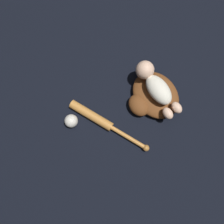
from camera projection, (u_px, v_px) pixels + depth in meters
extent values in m
plane|color=black|center=(160.00, 103.00, 1.32)|extent=(6.00, 6.00, 0.00)
ellipsoid|color=brown|center=(156.00, 95.00, 1.29)|extent=(0.35, 0.31, 0.08)
ellipsoid|color=brown|center=(139.00, 105.00, 1.28)|extent=(0.16, 0.14, 0.08)
ellipsoid|color=silver|center=(159.00, 90.00, 1.21)|extent=(0.21, 0.15, 0.09)
sphere|color=beige|center=(145.00, 70.00, 1.23)|extent=(0.11, 0.11, 0.11)
ellipsoid|color=beige|center=(168.00, 113.00, 1.20)|extent=(0.08, 0.06, 0.05)
ellipsoid|color=beige|center=(177.00, 108.00, 1.20)|extent=(0.08, 0.06, 0.05)
cylinder|color=#C6843D|center=(91.00, 115.00, 1.27)|extent=(0.28, 0.12, 0.05)
cylinder|color=#C6843D|center=(129.00, 138.00, 1.24)|extent=(0.23, 0.08, 0.02)
sphere|color=#A97034|center=(146.00, 148.00, 1.23)|extent=(0.04, 0.04, 0.04)
sphere|color=silver|center=(71.00, 121.00, 1.25)|extent=(0.08, 0.08, 0.08)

